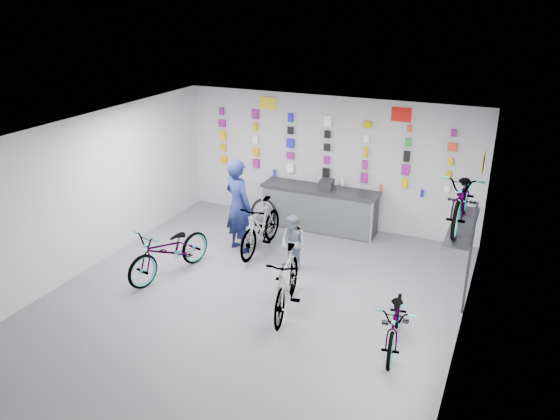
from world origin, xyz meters
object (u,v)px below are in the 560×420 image
at_px(bike_left, 170,251).
at_px(customer, 293,243).
at_px(counter, 319,209).
at_px(bike_right, 396,321).
at_px(bike_service, 261,226).
at_px(clerk, 238,206).
at_px(bike_center, 287,282).

xyz_separation_m(bike_left, customer, (2.06, 1.16, 0.06)).
relative_size(counter, bike_left, 1.38).
bearing_deg(bike_right, counter, 117.86).
xyz_separation_m(bike_left, bike_service, (1.11, 1.68, 0.04)).
bearing_deg(bike_service, clerk, -162.86).
bearing_deg(bike_right, bike_center, 165.17).
xyz_separation_m(clerk, customer, (1.40, -0.38, -0.42)).
bearing_deg(bike_right, bike_service, 139.74).
height_order(counter, bike_left, bike_left).
bearing_deg(customer, counter, 114.52).
bearing_deg(bike_service, customer, -28.52).
height_order(bike_left, bike_right, bike_left).
bearing_deg(bike_right, bike_left, 166.31).
bearing_deg(bike_center, clerk, 124.70).
height_order(bike_left, bike_service, bike_service).
distance_m(bike_left, bike_service, 2.02).
xyz_separation_m(bike_left, bike_center, (2.55, -0.26, 0.04)).
bearing_deg(clerk, bike_right, 175.95).
distance_m(bike_center, clerk, 2.64).
height_order(bike_left, bike_center, bike_center).
xyz_separation_m(counter, bike_center, (0.71, -3.51, 0.07)).
xyz_separation_m(bike_service, customer, (0.95, -0.52, 0.02)).
height_order(bike_service, customer, customer).
xyz_separation_m(bike_right, customer, (-2.41, 1.68, 0.13)).
bearing_deg(bike_left, clerk, 81.05).
bearing_deg(clerk, bike_service, -138.42).
bearing_deg(bike_left, bike_right, 7.89).
height_order(bike_center, bike_service, bike_service).
relative_size(bike_center, customer, 1.61).
height_order(bike_right, customer, customer).
bearing_deg(bike_center, bike_left, 162.70).
height_order(bike_center, customer, customer).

